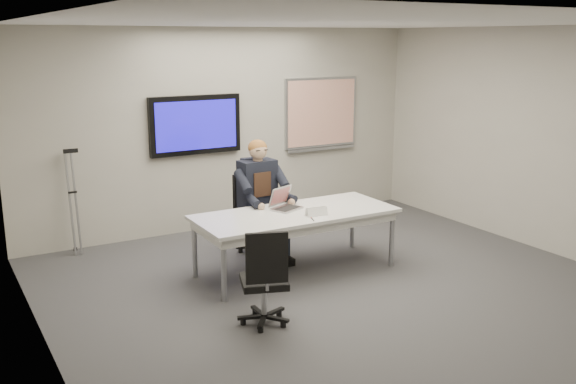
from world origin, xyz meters
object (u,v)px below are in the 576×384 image
conference_table (296,219)px  office_chair_near (265,295)px  office_chair_far (255,228)px  seated_person (265,212)px  laptop (284,203)px

conference_table → office_chair_near: (-0.99, -1.09, -0.33)m
office_chair_far → seated_person: 0.38m
office_chair_far → conference_table: bearing=-93.4°
laptop → seated_person: bearing=75.0°
conference_table → seated_person: bearing=98.2°
office_chair_far → laptop: size_ratio=2.29×
conference_table → office_chair_far: 0.92m
conference_table → seated_person: (-0.08, 0.60, -0.05)m
office_chair_near → laptop: bearing=-106.6°
conference_table → seated_person: 0.61m
office_chair_near → seated_person: bearing=-98.5°
conference_table → office_chair_near: office_chair_near is taller
seated_person → laptop: 0.44m
office_chair_near → seated_person: (0.91, 1.70, 0.29)m
laptop → office_chair_near: bearing=-148.4°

